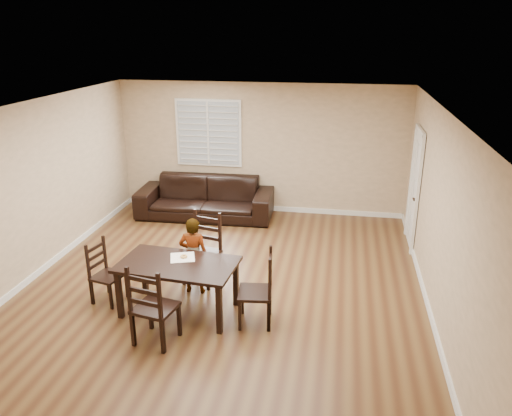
# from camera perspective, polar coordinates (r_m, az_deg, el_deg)

# --- Properties ---
(ground) EXTENTS (7.00, 7.00, 0.00)m
(ground) POSITION_cam_1_polar(r_m,az_deg,el_deg) (7.70, -3.84, -9.03)
(ground) COLOR brown
(ground) RESTS_ON ground
(room) EXTENTS (6.04, 7.04, 2.72)m
(room) POSITION_cam_1_polar(r_m,az_deg,el_deg) (7.16, -3.56, 4.38)
(room) COLOR #CDB08B
(room) RESTS_ON ground
(dining_table) EXTENTS (1.65, 1.02, 0.74)m
(dining_table) POSITION_cam_1_polar(r_m,az_deg,el_deg) (6.87, -8.93, -6.89)
(dining_table) COLOR black
(dining_table) RESTS_ON ground
(chair_near) EXTENTS (0.59, 0.57, 1.10)m
(chair_near) POSITION_cam_1_polar(r_m,az_deg,el_deg) (7.78, -5.74, -4.68)
(chair_near) COLOR black
(chair_near) RESTS_ON ground
(chair_far) EXTENTS (0.57, 0.54, 1.08)m
(chair_far) POSITION_cam_1_polar(r_m,az_deg,el_deg) (6.29, -12.11, -11.48)
(chair_far) COLOR black
(chair_far) RESTS_ON ground
(chair_left) EXTENTS (0.47, 0.49, 0.92)m
(chair_left) POSITION_cam_1_polar(r_m,az_deg,el_deg) (7.52, -17.22, -7.14)
(chair_left) COLOR black
(chair_left) RESTS_ON ground
(chair_right) EXTENTS (0.49, 0.51, 1.03)m
(chair_right) POSITION_cam_1_polar(r_m,az_deg,el_deg) (6.62, 0.98, -9.50)
(chair_right) COLOR black
(chair_right) RESTS_ON ground
(child) EXTENTS (0.43, 0.29, 1.17)m
(child) POSITION_cam_1_polar(r_m,az_deg,el_deg) (7.37, -7.14, -5.42)
(child) COLOR gray
(child) RESTS_ON ground
(napkin) EXTENTS (0.41, 0.41, 0.00)m
(napkin) POSITION_cam_1_polar(r_m,az_deg,el_deg) (6.98, -8.39, -5.60)
(napkin) COLOR white
(napkin) RESTS_ON dining_table
(donut) EXTENTS (0.10, 0.10, 0.04)m
(donut) POSITION_cam_1_polar(r_m,az_deg,el_deg) (6.96, -8.25, -5.47)
(donut) COLOR #C28D45
(donut) RESTS_ON napkin
(sofa) EXTENTS (2.80, 1.17, 0.81)m
(sofa) POSITION_cam_1_polar(r_m,az_deg,el_deg) (10.38, -5.82, 1.17)
(sofa) COLOR black
(sofa) RESTS_ON ground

